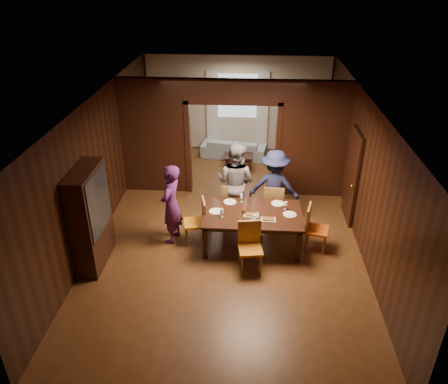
# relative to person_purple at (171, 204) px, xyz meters

# --- Properties ---
(floor) EXTENTS (9.00, 9.00, 0.00)m
(floor) POSITION_rel_person_purple_xyz_m (1.15, 0.66, -0.86)
(floor) COLOR #543417
(floor) RESTS_ON ground
(ceiling) EXTENTS (5.50, 9.00, 0.02)m
(ceiling) POSITION_rel_person_purple_xyz_m (1.15, 0.66, 2.04)
(ceiling) COLOR silver
(ceiling) RESTS_ON room_walls
(room_walls) EXTENTS (5.52, 9.01, 2.90)m
(room_walls) POSITION_rel_person_purple_xyz_m (1.15, 2.55, 0.64)
(room_walls) COLOR black
(room_walls) RESTS_ON floor
(person_purple) EXTENTS (0.53, 0.70, 1.73)m
(person_purple) POSITION_rel_person_purple_xyz_m (0.00, 0.00, 0.00)
(person_purple) COLOR #532265
(person_purple) RESTS_ON floor
(person_grey) EXTENTS (1.13, 1.03, 1.88)m
(person_grey) POSITION_rel_person_purple_xyz_m (1.28, 0.93, 0.08)
(person_grey) COLOR slate
(person_grey) RESTS_ON floor
(person_navy) EXTENTS (1.20, 0.80, 1.72)m
(person_navy) POSITION_rel_person_purple_xyz_m (2.14, 0.92, -0.00)
(person_navy) COLOR #191F40
(person_navy) RESTS_ON floor
(sofa) EXTENTS (2.01, 1.03, 0.56)m
(sofa) POSITION_rel_person_purple_xyz_m (1.08, 4.51, -0.58)
(sofa) COLOR #9CB8CD
(sofa) RESTS_ON floor
(serving_bowl) EXTENTS (0.28, 0.28, 0.07)m
(serving_bowl) POSITION_rel_person_purple_xyz_m (1.77, 0.11, -0.07)
(serving_bowl) COLOR black
(serving_bowl) RESTS_ON dining_table
(dining_table) EXTENTS (2.00, 1.24, 0.76)m
(dining_table) POSITION_rel_person_purple_xyz_m (1.67, -0.06, -0.48)
(dining_table) COLOR black
(dining_table) RESTS_ON floor
(coffee_table) EXTENTS (0.80, 0.50, 0.40)m
(coffee_table) POSITION_rel_person_purple_xyz_m (1.26, 3.69, -0.66)
(coffee_table) COLOR black
(coffee_table) RESTS_ON floor
(chair_left) EXTENTS (0.53, 0.53, 0.97)m
(chair_left) POSITION_rel_person_purple_xyz_m (0.47, -0.02, -0.38)
(chair_left) COLOR orange
(chair_left) RESTS_ON floor
(chair_right) EXTENTS (0.53, 0.53, 0.97)m
(chair_right) POSITION_rel_person_purple_xyz_m (2.99, -0.12, -0.38)
(chair_right) COLOR #E45A15
(chair_right) RESTS_ON floor
(chair_far_l) EXTENTS (0.45, 0.45, 0.97)m
(chair_far_l) POSITION_rel_person_purple_xyz_m (1.22, 0.86, -0.38)
(chair_far_l) COLOR red
(chair_far_l) RESTS_ON floor
(chair_far_r) EXTENTS (0.46, 0.46, 0.97)m
(chair_far_r) POSITION_rel_person_purple_xyz_m (2.13, 0.86, -0.38)
(chair_far_r) COLOR #CD6313
(chair_far_r) RESTS_ON floor
(chair_near) EXTENTS (0.50, 0.50, 0.97)m
(chair_near) POSITION_rel_person_purple_xyz_m (1.65, -0.89, -0.38)
(chair_near) COLOR #C16E12
(chair_near) RESTS_ON floor
(hutch) EXTENTS (0.40, 1.20, 2.00)m
(hutch) POSITION_rel_person_purple_xyz_m (-1.38, -0.84, 0.14)
(hutch) COLOR black
(hutch) RESTS_ON floor
(door_right) EXTENTS (0.06, 0.90, 2.10)m
(door_right) POSITION_rel_person_purple_xyz_m (3.85, 1.16, 0.19)
(door_right) COLOR black
(door_right) RESTS_ON floor
(window_far) EXTENTS (1.20, 0.03, 1.30)m
(window_far) POSITION_rel_person_purple_xyz_m (1.15, 5.10, 0.84)
(window_far) COLOR silver
(window_far) RESTS_ON back_wall
(curtain_left) EXTENTS (0.35, 0.06, 2.40)m
(curtain_left) POSITION_rel_person_purple_xyz_m (0.40, 5.06, 0.39)
(curtain_left) COLOR white
(curtain_left) RESTS_ON back_wall
(curtain_right) EXTENTS (0.35, 0.06, 2.40)m
(curtain_right) POSITION_rel_person_purple_xyz_m (1.90, 5.06, 0.39)
(curtain_right) COLOR white
(curtain_right) RESTS_ON back_wall
(plate_left) EXTENTS (0.27, 0.27, 0.01)m
(plate_left) POSITION_rel_person_purple_xyz_m (0.92, -0.05, -0.10)
(plate_left) COLOR white
(plate_left) RESTS_ON dining_table
(plate_far_l) EXTENTS (0.27, 0.27, 0.01)m
(plate_far_l) POSITION_rel_person_purple_xyz_m (1.19, 0.36, -0.10)
(plate_far_l) COLOR white
(plate_far_l) RESTS_ON dining_table
(plate_far_r) EXTENTS (0.27, 0.27, 0.01)m
(plate_far_r) POSITION_rel_person_purple_xyz_m (2.19, 0.36, -0.10)
(plate_far_r) COLOR white
(plate_far_r) RESTS_ON dining_table
(plate_right) EXTENTS (0.27, 0.27, 0.01)m
(plate_right) POSITION_rel_person_purple_xyz_m (2.42, -0.08, -0.10)
(plate_right) COLOR silver
(plate_right) RESTS_ON dining_table
(plate_near) EXTENTS (0.27, 0.27, 0.01)m
(plate_near) POSITION_rel_person_purple_xyz_m (1.67, -0.47, -0.10)
(plate_near) COLOR white
(plate_near) RESTS_ON dining_table
(platter_a) EXTENTS (0.30, 0.20, 0.04)m
(platter_a) POSITION_rel_person_purple_xyz_m (1.64, -0.16, -0.09)
(platter_a) COLOR gray
(platter_a) RESTS_ON dining_table
(platter_b) EXTENTS (0.30, 0.20, 0.04)m
(platter_b) POSITION_rel_person_purple_xyz_m (1.98, -0.31, -0.09)
(platter_b) COLOR gray
(platter_b) RESTS_ON dining_table
(wineglass_left) EXTENTS (0.08, 0.08, 0.18)m
(wineglass_left) POSITION_rel_person_purple_xyz_m (1.06, -0.25, -0.01)
(wineglass_left) COLOR white
(wineglass_left) RESTS_ON dining_table
(wineglass_far) EXTENTS (0.08, 0.08, 0.18)m
(wineglass_far) POSITION_rel_person_purple_xyz_m (1.43, 0.39, -0.01)
(wineglass_far) COLOR white
(wineglass_far) RESTS_ON dining_table
(wineglass_right) EXTENTS (0.08, 0.08, 0.18)m
(wineglass_right) POSITION_rel_person_purple_xyz_m (2.34, 0.13, -0.01)
(wineglass_right) COLOR silver
(wineglass_right) RESTS_ON dining_table
(tumbler) EXTENTS (0.07, 0.07, 0.14)m
(tumbler) POSITION_rel_person_purple_xyz_m (1.70, -0.36, -0.03)
(tumbler) COLOR white
(tumbler) RESTS_ON dining_table
(condiment_jar) EXTENTS (0.08, 0.08, 0.11)m
(condiment_jar) POSITION_rel_person_purple_xyz_m (1.50, -0.09, -0.05)
(condiment_jar) COLOR #523013
(condiment_jar) RESTS_ON dining_table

